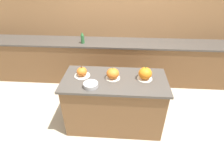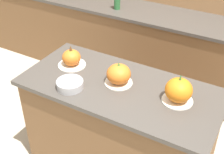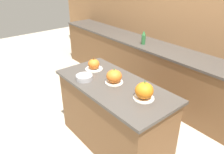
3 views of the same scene
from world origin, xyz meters
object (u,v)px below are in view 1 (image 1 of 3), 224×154
Objects in this scene: bottle_tall at (82,38)px; mixing_bowl at (91,85)px; pumpkin_cake_left at (82,72)px; pumpkin_cake_right at (145,74)px; pumpkin_cake_center at (113,74)px.

bottle_tall is 1.18× the size of mixing_bowl.
bottle_tall is (-0.24, 1.21, 0.08)m from pumpkin_cake_left.
pumpkin_cake_left is at bearing -78.74° from bottle_tall.
bottle_tall reaches higher than pumpkin_cake_right.
bottle_tall is at bearing 133.62° from pumpkin_cake_right.
pumpkin_cake_left reaches higher than mixing_bowl.
pumpkin_cake_left and pumpkin_cake_center have the same top height.
pumpkin_cake_right is (0.47, 0.01, 0.01)m from pumpkin_cake_center.
pumpkin_cake_right is at bearing 1.75° from pumpkin_cake_center.
bottle_tall is at bearing 101.26° from pumpkin_cake_left.
mixing_bowl is (0.18, -0.27, -0.04)m from pumpkin_cake_left.
pumpkin_cake_left is 0.93m from pumpkin_cake_right.
pumpkin_cake_left is at bearing 175.89° from pumpkin_cake_center.
pumpkin_cake_right reaches higher than pumpkin_cake_center.
bottle_tall is at bearing 105.79° from mixing_bowl.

